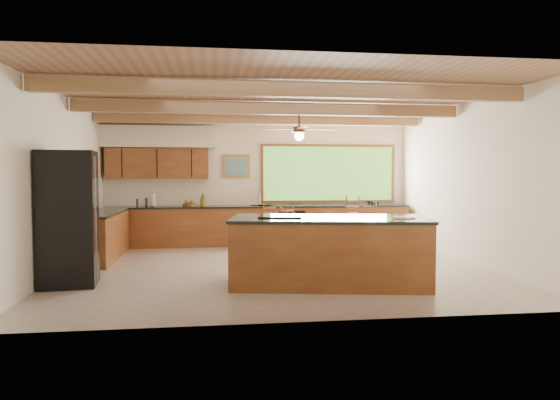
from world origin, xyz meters
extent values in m
plane|color=#B8A899|center=(0.00, 0.00, 0.00)|extent=(7.20, 7.20, 0.00)
cube|color=white|center=(0.00, 3.25, 1.50)|extent=(7.20, 0.04, 3.00)
cube|color=white|center=(0.00, -3.25, 1.50)|extent=(7.20, 0.04, 3.00)
cube|color=white|center=(-3.60, 0.00, 1.50)|extent=(0.04, 6.50, 3.00)
cube|color=white|center=(3.60, 0.00, 1.50)|extent=(0.04, 6.50, 3.00)
cube|color=#976B4B|center=(0.00, 0.00, 3.00)|extent=(7.20, 6.50, 0.04)
cube|color=#A67453|center=(0.00, -1.60, 2.86)|extent=(7.10, 0.15, 0.22)
cube|color=#A67453|center=(0.00, 0.50, 2.86)|extent=(7.10, 0.15, 0.22)
cube|color=#A67453|center=(0.00, 2.30, 2.86)|extent=(7.10, 0.15, 0.22)
cube|color=brown|center=(-2.35, 3.06, 1.90)|extent=(2.30, 0.35, 0.70)
cube|color=silver|center=(-2.35, 2.99, 2.50)|extent=(2.60, 0.50, 0.48)
cylinder|color=#FFEABF|center=(-3.05, 2.99, 2.27)|extent=(0.10, 0.10, 0.01)
cylinder|color=#FFEABF|center=(-1.65, 2.99, 2.27)|extent=(0.10, 0.10, 0.01)
cube|color=#87C345|center=(1.70, 3.22, 1.67)|extent=(3.20, 0.04, 1.30)
cube|color=#A37A31|center=(-0.55, 3.22, 1.85)|extent=(0.64, 0.03, 0.54)
cube|color=#477F6B|center=(-0.55, 3.20, 1.85)|extent=(0.54, 0.01, 0.44)
cube|color=brown|center=(0.00, 2.91, 0.44)|extent=(7.00, 0.65, 0.88)
cube|color=black|center=(0.00, 2.91, 0.90)|extent=(7.04, 0.69, 0.04)
cube|color=brown|center=(-3.26, 1.35, 0.44)|extent=(0.65, 2.35, 0.88)
cube|color=black|center=(-3.26, 1.35, 0.90)|extent=(0.69, 2.39, 0.04)
cube|color=black|center=(0.70, 2.58, 0.42)|extent=(0.60, 0.02, 0.78)
cube|color=silver|center=(0.00, 2.91, 0.91)|extent=(0.50, 0.38, 0.03)
cylinder|color=silver|center=(0.00, 3.11, 1.07)|extent=(0.03, 0.03, 0.30)
cylinder|color=silver|center=(0.00, 3.01, 1.20)|extent=(0.03, 0.20, 0.03)
cylinder|color=white|center=(-2.45, 2.94, 1.06)|extent=(0.12, 0.12, 0.29)
cylinder|color=#1E411A|center=(-2.81, 2.94, 1.01)|extent=(0.05, 0.05, 0.18)
cylinder|color=#1E411A|center=(-2.62, 3.09, 1.02)|extent=(0.05, 0.05, 0.19)
cube|color=black|center=(2.72, 2.89, 0.97)|extent=(0.26, 0.23, 0.10)
cube|color=brown|center=(0.62, -1.39, 0.48)|extent=(3.04, 1.79, 0.97)
cube|color=black|center=(0.62, -1.39, 0.99)|extent=(3.09, 1.84, 0.04)
cube|color=black|center=(-0.09, -1.26, 1.02)|extent=(0.71, 0.61, 0.02)
cylinder|color=white|center=(1.69, -1.67, 1.02)|extent=(0.35, 0.35, 0.02)
cube|color=black|center=(-3.22, -0.97, 1.00)|extent=(0.85, 0.83, 2.00)
cube|color=silver|center=(-2.83, -0.97, 1.00)|extent=(0.03, 0.06, 1.84)
cube|color=brown|center=(0.10, 2.39, 0.60)|extent=(0.43, 0.43, 0.04)
cylinder|color=brown|center=(-0.04, 2.25, 0.29)|extent=(0.03, 0.03, 0.58)
cylinder|color=brown|center=(0.24, 2.25, 0.29)|extent=(0.03, 0.03, 0.58)
cylinder|color=brown|center=(-0.04, 2.53, 0.29)|extent=(0.03, 0.03, 0.58)
cylinder|color=brown|center=(0.24, 2.53, 0.29)|extent=(0.03, 0.03, 0.58)
cube|color=brown|center=(0.54, 2.05, 0.57)|extent=(0.43, 0.43, 0.04)
cylinder|color=brown|center=(0.40, 1.92, 0.28)|extent=(0.03, 0.03, 0.55)
cylinder|color=brown|center=(0.67, 1.92, 0.28)|extent=(0.03, 0.03, 0.55)
cylinder|color=brown|center=(0.40, 2.19, 0.28)|extent=(0.03, 0.03, 0.55)
cylinder|color=brown|center=(0.67, 2.19, 0.28)|extent=(0.03, 0.03, 0.55)
cube|color=brown|center=(2.51, 2.45, 0.60)|extent=(0.46, 0.46, 0.04)
cylinder|color=brown|center=(2.37, 2.31, 0.29)|extent=(0.03, 0.03, 0.58)
cylinder|color=brown|center=(2.65, 2.31, 0.29)|extent=(0.03, 0.03, 0.58)
cylinder|color=brown|center=(2.37, 2.59, 0.29)|extent=(0.03, 0.03, 0.58)
cylinder|color=brown|center=(2.65, 2.59, 0.29)|extent=(0.03, 0.03, 0.58)
cube|color=brown|center=(1.81, 1.90, 0.72)|extent=(0.55, 0.55, 0.04)
cylinder|color=brown|center=(1.65, 1.73, 0.35)|extent=(0.04, 0.04, 0.69)
cylinder|color=brown|center=(1.98, 1.73, 0.35)|extent=(0.04, 0.04, 0.69)
cylinder|color=brown|center=(1.65, 2.07, 0.35)|extent=(0.04, 0.04, 0.69)
cylinder|color=brown|center=(1.98, 2.07, 0.35)|extent=(0.04, 0.04, 0.69)
camera|label=1|loc=(-1.08, -8.68, 1.66)|focal=32.00mm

